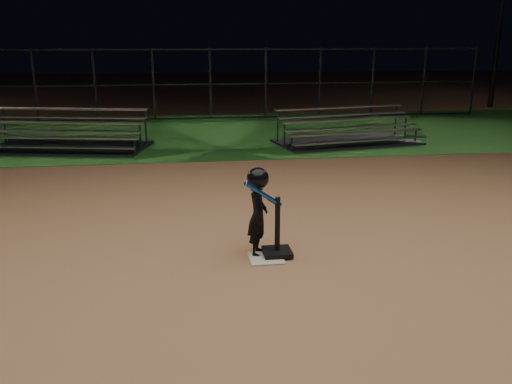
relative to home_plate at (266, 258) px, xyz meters
name	(u,v)px	position (x,y,z in m)	size (l,w,h in m)	color
ground	(266,259)	(0.00, 0.00, -0.01)	(80.00, 80.00, 0.00)	#AB744D
grass_strip	(217,133)	(0.00, 10.00, -0.01)	(60.00, 8.00, 0.01)	#1C4D19
home_plate	(266,258)	(0.00, 0.00, 0.00)	(0.45, 0.45, 0.02)	beige
batting_tee	(277,244)	(0.17, 0.10, 0.16)	(0.38, 0.38, 0.80)	black
child_batter	(258,209)	(-0.09, 0.19, 0.63)	(0.54, 0.50, 1.22)	black
bleacher_left	(67,142)	(-4.09, 8.00, 0.20)	(4.45, 2.81, 1.01)	#AFAEB3
bleacher_right	(348,136)	(3.51, 7.82, 0.18)	(4.16, 2.55, 0.95)	#B4B4B9
backstop_fence	(210,84)	(0.00, 13.00, 1.24)	(20.08, 0.08, 2.50)	#38383D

